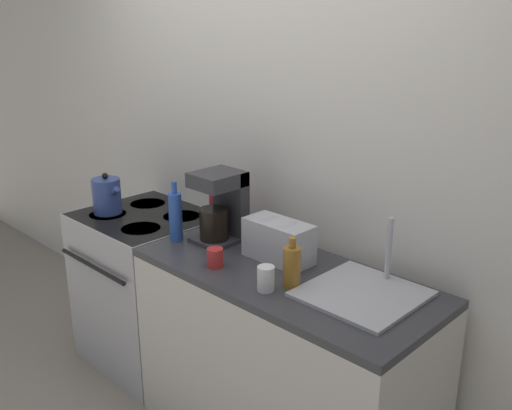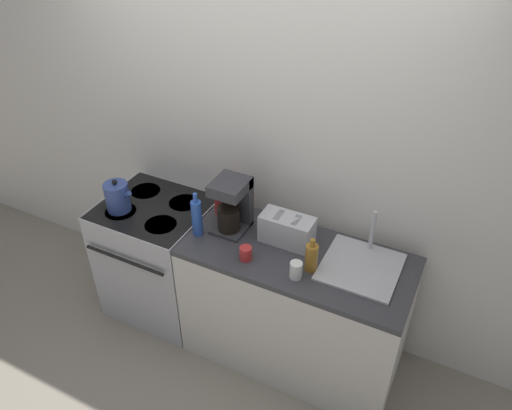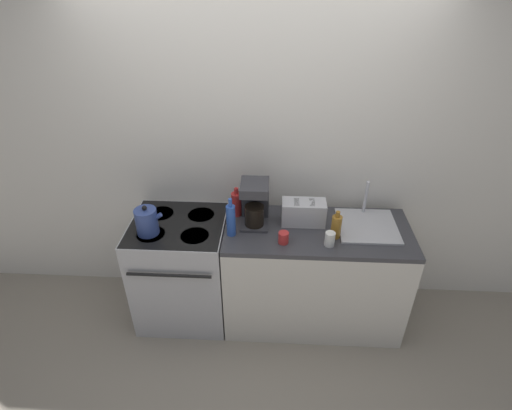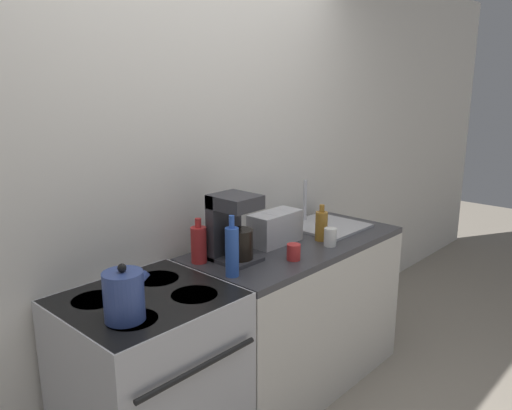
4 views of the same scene
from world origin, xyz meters
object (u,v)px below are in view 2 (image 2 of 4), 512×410
at_px(bottle_amber, 312,257).
at_px(bottle_red, 220,200).
at_px(kettle, 117,197).
at_px(stove, 160,256).
at_px(toaster, 287,229).
at_px(coffee_maker, 232,203).
at_px(cup_white, 296,270).
at_px(bottle_blue, 197,217).
at_px(cup_red, 246,253).

height_order(bottle_amber, bottle_red, bottle_red).
bearing_deg(kettle, stove, 33.95).
xyz_separation_m(stove, toaster, (0.94, 0.07, 0.53)).
height_order(coffee_maker, cup_white, coffee_maker).
distance_m(kettle, bottle_red, 0.67).
bearing_deg(bottle_amber, coffee_maker, 165.62).
height_order(stove, bottle_red, bottle_red).
bearing_deg(bottle_red, toaster, -9.27).
relative_size(stove, bottle_blue, 3.01).
bearing_deg(kettle, toaster, 9.63).
bearing_deg(stove, toaster, 4.27).
distance_m(toaster, bottle_red, 0.51).
bearing_deg(bottle_blue, cup_white, -7.16).
bearing_deg(coffee_maker, bottle_amber, -14.38).
xyz_separation_m(bottle_red, cup_red, (0.36, -0.33, -0.06)).
distance_m(stove, bottle_amber, 1.28).
bearing_deg(cup_white, bottle_amber, 62.47).
bearing_deg(bottle_amber, kettle, -178.88).
height_order(coffee_maker, bottle_red, coffee_maker).
relative_size(coffee_maker, bottle_blue, 1.17).
height_order(stove, coffee_maker, coffee_maker).
distance_m(bottle_blue, cup_red, 0.39).
bearing_deg(toaster, cup_white, -56.97).
bearing_deg(bottle_amber, cup_white, -117.53).
xyz_separation_m(toaster, bottle_blue, (-0.52, -0.17, 0.03)).
bearing_deg(toaster, bottle_amber, -36.50).
xyz_separation_m(kettle, bottle_red, (0.61, 0.27, -0.00)).
bearing_deg(cup_red, bottle_amber, 13.39).
bearing_deg(cup_white, stove, 170.23).
relative_size(coffee_maker, bottle_red, 1.49).
height_order(toaster, cup_white, toaster).
xyz_separation_m(coffee_maker, bottle_blue, (-0.16, -0.16, -0.05)).
relative_size(stove, cup_red, 10.60).
relative_size(bottle_amber, cup_red, 2.52).
height_order(stove, cup_white, cup_white).
xyz_separation_m(kettle, bottle_blue, (0.60, 0.01, 0.03)).
height_order(stove, bottle_amber, bottle_amber).
distance_m(stove, coffee_maker, 0.85).
bearing_deg(kettle, coffee_maker, 13.00).
bearing_deg(kettle, cup_white, -3.19).
bearing_deg(cup_white, coffee_maker, 155.03).
height_order(bottle_red, cup_white, bottle_red).
bearing_deg(toaster, coffee_maker, -177.68).
xyz_separation_m(toaster, cup_red, (-0.15, -0.25, -0.05)).
distance_m(stove, bottle_red, 0.71).
bearing_deg(bottle_amber, bottle_red, 161.27).
bearing_deg(cup_white, kettle, 176.81).
bearing_deg(toaster, cup_red, -120.36).
xyz_separation_m(bottle_blue, cup_red, (0.37, -0.08, -0.08)).
height_order(kettle, bottle_red, bottle_red).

